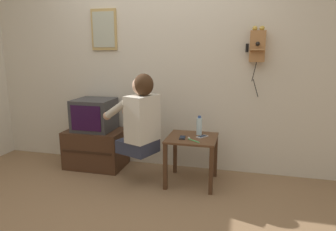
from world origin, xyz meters
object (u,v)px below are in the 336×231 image
Objects in this scene: television at (94,115)px; cell_phone_spare at (202,136)px; toothbrush at (193,140)px; framed_picture at (104,30)px; cell_phone_held at (182,137)px; person at (140,117)px; water_bottle at (199,126)px; wall_phone_antique at (257,46)px.

television reaches higher than cell_phone_spare.
toothbrush is at bearing -80.02° from cell_phone_spare.
television is 1.35m from cell_phone_spare.
framed_picture is 1.64m from cell_phone_held.
cell_phone_spare is 0.17m from toothbrush.
cell_phone_held is at bearing -59.39° from person.
framed_picture reaches higher than cell_phone_held.
framed_picture is at bearing -161.43° from cell_phone_spare.
water_bottle reaches higher than cell_phone_held.
framed_picture is 3.56× the size of cell_phone_spare.
toothbrush reaches higher than cell_phone_held.
toothbrush reaches higher than cell_phone_spare.
person is 6.08× the size of toothbrush.
television is at bearing -151.29° from cell_phone_spare.
wall_phone_antique is 1.13m from cell_phone_spare.
wall_phone_antique is 3.59× the size of water_bottle.
toothbrush is at bearing -139.45° from wall_phone_antique.
person reaches higher than toothbrush.
water_bottle is (-0.05, 0.09, 0.09)m from cell_phone_spare.
cell_phone_held and cell_phone_spare have the same top height.
water_bottle is at bearing -14.09° from framed_picture.
person is at bearing -157.17° from water_bottle.
cell_phone_held is at bearing -130.27° from water_bottle.
wall_phone_antique reaches higher than person.
framed_picture is 3.71× the size of cell_phone_held.
framed_picture is 1.75m from cell_phone_spare.
person is 1.76× the size of framed_picture.
water_bottle is (1.29, -0.08, -0.04)m from television.
person is 0.49m from cell_phone_held.
wall_phone_antique reaches higher than water_bottle.
person is 0.65m from water_bottle.
water_bottle is (1.22, -0.31, -1.04)m from framed_picture.
wall_phone_antique reaches higher than cell_phone_held.
water_bottle is at bearing 31.01° from toothbrush.
framed_picture is 3.46× the size of toothbrush.
cell_phone_held is at bearing 98.53° from toothbrush.
person is at bearing -24.93° from television.
person is at bearing -177.13° from cell_phone_held.
toothbrush is at bearing -35.77° from cell_phone_held.
water_bottle reaches higher than toothbrush.
wall_phone_antique is 1.05m from water_bottle.
person is 4.07× the size of water_bottle.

